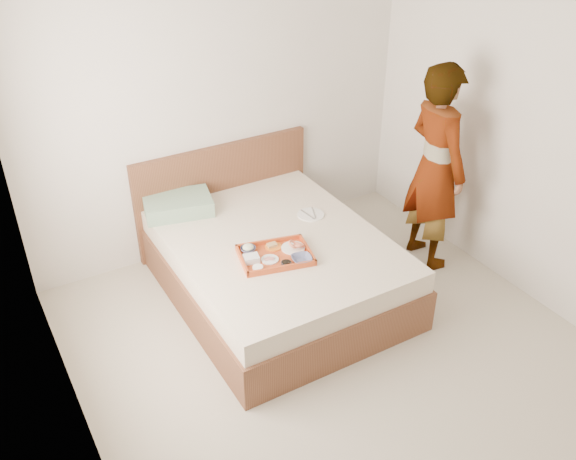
# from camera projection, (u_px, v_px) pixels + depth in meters

# --- Properties ---
(ground) EXTENTS (3.50, 4.00, 0.01)m
(ground) POSITION_uv_depth(u_px,v_px,m) (349.00, 366.00, 4.41)
(ground) COLOR #BAAF9D
(ground) RESTS_ON ground
(wall_back) EXTENTS (3.50, 0.01, 2.60)m
(wall_back) POSITION_uv_depth(u_px,v_px,m) (220.00, 105.00, 5.19)
(wall_back) COLOR silver
(wall_back) RESTS_ON ground
(wall_left) EXTENTS (0.01, 4.00, 2.60)m
(wall_left) POSITION_uv_depth(u_px,v_px,m) (65.00, 299.00, 2.97)
(wall_left) COLOR silver
(wall_left) RESTS_ON ground
(wall_right) EXTENTS (0.01, 4.00, 2.60)m
(wall_right) POSITION_uv_depth(u_px,v_px,m) (558.00, 147.00, 4.47)
(wall_right) COLOR silver
(wall_right) RESTS_ON ground
(bed) EXTENTS (1.65, 2.00, 0.53)m
(bed) POSITION_uv_depth(u_px,v_px,m) (276.00, 267.00, 4.99)
(bed) COLOR brown
(bed) RESTS_ON ground
(headboard) EXTENTS (1.65, 0.06, 0.95)m
(headboard) POSITION_uv_depth(u_px,v_px,m) (224.00, 194.00, 5.59)
(headboard) COLOR brown
(headboard) RESTS_ON ground
(pillow) EXTENTS (0.62, 0.49, 0.13)m
(pillow) POSITION_uv_depth(u_px,v_px,m) (178.00, 205.00, 5.17)
(pillow) COLOR gray
(pillow) RESTS_ON bed
(tray) EXTENTS (0.60, 0.49, 0.05)m
(tray) POSITION_uv_depth(u_px,v_px,m) (275.00, 255.00, 4.61)
(tray) COLOR #CF4315
(tray) RESTS_ON bed
(prawn_plate) EXTENTS (0.22, 0.22, 0.01)m
(prawn_plate) POSITION_uv_depth(u_px,v_px,m) (293.00, 248.00, 4.70)
(prawn_plate) COLOR white
(prawn_plate) RESTS_ON tray
(navy_bowl_big) EXTENTS (0.18, 0.18, 0.04)m
(navy_bowl_big) POSITION_uv_depth(u_px,v_px,m) (302.00, 259.00, 4.55)
(navy_bowl_big) COLOR #191E4E
(navy_bowl_big) RESTS_ON tray
(sauce_dish) EXTENTS (0.09, 0.09, 0.03)m
(sauce_dish) POSITION_uv_depth(u_px,v_px,m) (286.00, 264.00, 4.51)
(sauce_dish) COLOR black
(sauce_dish) RESTS_ON tray
(meat_plate) EXTENTS (0.16, 0.16, 0.01)m
(meat_plate) POSITION_uv_depth(u_px,v_px,m) (270.00, 260.00, 4.57)
(meat_plate) COLOR white
(meat_plate) RESTS_ON tray
(bread_plate) EXTENTS (0.15, 0.15, 0.01)m
(bread_plate) POSITION_uv_depth(u_px,v_px,m) (273.00, 247.00, 4.72)
(bread_plate) COLOR orange
(bread_plate) RESTS_ON tray
(salad_bowl) EXTENTS (0.14, 0.14, 0.04)m
(salad_bowl) POSITION_uv_depth(u_px,v_px,m) (248.00, 249.00, 4.66)
(salad_bowl) COLOR #191E4E
(salad_bowl) RESTS_ON tray
(plastic_tub) EXTENTS (0.13, 0.11, 0.05)m
(plastic_tub) POSITION_uv_depth(u_px,v_px,m) (251.00, 259.00, 4.55)
(plastic_tub) COLOR silver
(plastic_tub) RESTS_ON tray
(cheese_round) EXTENTS (0.09, 0.09, 0.03)m
(cheese_round) POSITION_uv_depth(u_px,v_px,m) (258.00, 268.00, 4.46)
(cheese_round) COLOR white
(cheese_round) RESTS_ON tray
(dinner_plate) EXTENTS (0.27, 0.27, 0.01)m
(dinner_plate) POSITION_uv_depth(u_px,v_px,m) (311.00, 215.00, 5.15)
(dinner_plate) COLOR white
(dinner_plate) RESTS_ON bed
(person) EXTENTS (0.47, 0.68, 1.77)m
(person) POSITION_uv_depth(u_px,v_px,m) (435.00, 168.00, 5.11)
(person) COLOR beige
(person) RESTS_ON ground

